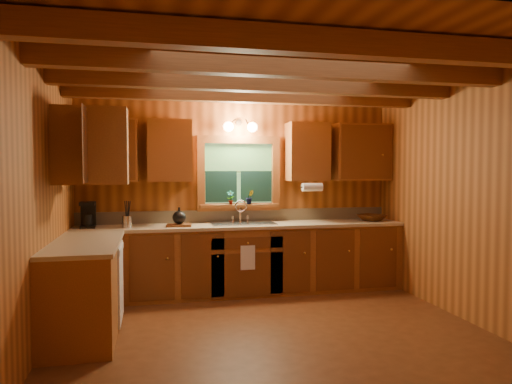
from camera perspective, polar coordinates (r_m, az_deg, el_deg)
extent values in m
plane|color=#5D3116|center=(4.77, 2.17, -16.88)|extent=(4.20, 4.20, 0.00)
plane|color=brown|center=(4.60, 2.23, 15.25)|extent=(4.20, 4.20, 0.00)
plane|color=brown|center=(6.36, -2.15, 0.02)|extent=(4.20, 0.00, 4.20)
plane|color=brown|center=(2.72, 12.44, -3.74)|extent=(4.20, 0.00, 4.20)
plane|color=brown|center=(4.46, -24.89, -1.41)|extent=(0.00, 3.80, 3.80)
plane|color=brown|center=(5.43, 24.17, -0.69)|extent=(0.00, 3.80, 3.80)
cube|color=brown|center=(3.46, 7.53, 17.56)|extent=(4.20, 0.14, 0.18)
cube|color=brown|center=(4.20, 3.67, 14.92)|extent=(4.20, 0.14, 0.18)
cube|color=brown|center=(4.96, 1.03, 13.04)|extent=(4.20, 0.14, 0.18)
cube|color=brown|center=(5.73, -0.88, 11.65)|extent=(4.20, 0.14, 0.18)
cube|color=brown|center=(6.16, -1.61, -8.23)|extent=(4.20, 0.62, 0.86)
cube|color=brown|center=(5.01, -19.95, -10.96)|extent=(0.62, 1.60, 0.86)
cube|color=tan|center=(6.09, -1.61, -4.07)|extent=(4.20, 0.66, 0.04)
cube|color=tan|center=(4.92, -19.92, -5.87)|extent=(0.64, 1.60, 0.04)
cube|color=tan|center=(6.37, -2.12, -2.87)|extent=(4.20, 0.02, 0.16)
cube|color=white|center=(5.17, -16.08, -10.47)|extent=(0.02, 0.60, 0.80)
cube|color=brown|center=(6.11, -17.81, 4.84)|extent=(0.78, 0.34, 0.78)
cube|color=brown|center=(6.09, -10.45, 4.94)|extent=(0.55, 0.34, 0.78)
cube|color=brown|center=(6.42, 6.25, 4.85)|extent=(0.55, 0.34, 0.78)
cube|color=brown|center=(6.71, 12.59, 4.71)|extent=(0.78, 0.34, 0.78)
cube|color=brown|center=(5.09, -21.49, 5.22)|extent=(0.34, 1.10, 0.78)
cube|color=brown|center=(6.32, -2.09, 6.35)|extent=(1.12, 0.08, 0.10)
cube|color=brown|center=(6.33, -2.08, -1.81)|extent=(1.12, 0.08, 0.10)
cube|color=brown|center=(6.24, -6.70, 2.24)|extent=(0.10, 0.08, 0.80)
cube|color=brown|center=(6.42, 2.40, 2.28)|extent=(0.10, 0.08, 0.80)
cube|color=#3F7D34|center=(6.35, -2.14, 2.27)|extent=(0.92, 0.01, 0.80)
cube|color=black|center=(6.29, -4.24, 0.65)|extent=(0.42, 0.02, 0.42)
cube|color=black|center=(6.37, 0.02, 0.69)|extent=(0.42, 0.02, 0.42)
cylinder|color=black|center=(6.32, -2.10, 2.45)|extent=(0.92, 0.01, 0.01)
cube|color=brown|center=(6.29, -2.01, -1.66)|extent=(1.06, 0.14, 0.04)
cylinder|color=black|center=(6.34, -2.10, 8.42)|extent=(0.08, 0.03, 0.08)
cylinder|color=black|center=(6.27, -2.90, 8.49)|extent=(0.09, 0.17, 0.08)
cylinder|color=black|center=(6.30, -1.09, 8.46)|extent=(0.09, 0.17, 0.08)
sphere|color=#FFE0A5|center=(6.19, -3.36, 7.91)|extent=(0.13, 0.13, 0.13)
sphere|color=#FFE0A5|center=(6.25, -0.44, 7.86)|extent=(0.13, 0.13, 0.13)
cylinder|color=white|center=(6.23, 6.82, 0.59)|extent=(0.27, 0.11, 0.11)
cube|color=white|center=(5.83, -1.00, -7.96)|extent=(0.18, 0.01, 0.30)
cube|color=silver|center=(6.10, -1.63, -3.83)|extent=(0.82, 0.48, 0.02)
cube|color=#262628|center=(6.07, -3.40, -4.48)|extent=(0.34, 0.40, 0.14)
cube|color=#262628|center=(6.14, 0.12, -4.39)|extent=(0.34, 0.40, 0.14)
cylinder|color=silver|center=(6.26, -1.94, -2.69)|extent=(0.04, 0.04, 0.22)
torus|color=silver|center=(6.19, -1.84, -1.73)|extent=(0.16, 0.02, 0.16)
cube|color=black|center=(6.03, -19.69, -3.97)|extent=(0.18, 0.22, 0.03)
cube|color=black|center=(6.08, -19.64, -2.48)|extent=(0.18, 0.08, 0.29)
cube|color=black|center=(5.98, -19.76, -1.34)|extent=(0.18, 0.20, 0.04)
cylinder|color=black|center=(5.99, -19.74, -3.21)|extent=(0.11, 0.11, 0.13)
cylinder|color=silver|center=(5.90, -15.36, -3.49)|extent=(0.11, 0.11, 0.14)
cylinder|color=black|center=(5.88, -15.53, -2.08)|extent=(0.03, 0.04, 0.21)
cylinder|color=black|center=(5.89, -15.38, -2.07)|extent=(0.01, 0.01, 0.21)
cylinder|color=black|center=(5.90, -15.23, -2.06)|extent=(0.03, 0.04, 0.21)
cylinder|color=black|center=(5.91, -15.11, -2.05)|extent=(0.04, 0.05, 0.21)
cube|color=#623215|center=(5.91, -9.29, -3.99)|extent=(0.33, 0.25, 0.03)
sphere|color=black|center=(5.90, -9.30, -3.06)|extent=(0.17, 0.17, 0.17)
cylinder|color=black|center=(5.89, -9.31, -2.05)|extent=(0.03, 0.03, 0.04)
imported|color=#48230C|center=(6.62, 13.87, -3.04)|extent=(0.47, 0.47, 0.09)
imported|color=#623215|center=(6.23, -3.12, -0.66)|extent=(0.10, 0.07, 0.18)
imported|color=#623215|center=(6.27, -0.76, -0.61)|extent=(0.12, 0.10, 0.19)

